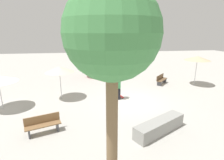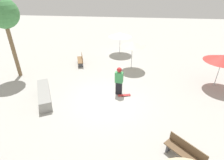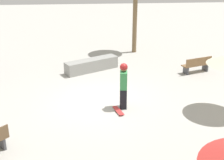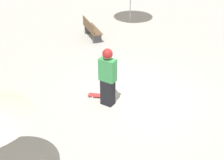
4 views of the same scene
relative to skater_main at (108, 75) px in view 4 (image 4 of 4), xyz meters
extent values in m
plane|color=#B2AFA8|center=(-0.61, -0.77, -1.01)|extent=(60.00, 60.00, 0.00)
cube|color=black|center=(0.00, 0.00, -0.58)|extent=(0.42, 0.32, 0.84)
cube|color=#388C4C|center=(0.00, 0.00, 0.19)|extent=(0.53, 0.34, 0.70)
sphere|color=#8C6647|center=(0.00, 0.00, 0.67)|extent=(0.28, 0.28, 0.28)
sphere|color=maroon|center=(0.00, 0.00, 0.71)|extent=(0.31, 0.31, 0.31)
cube|color=red|center=(0.38, -0.24, -0.94)|extent=(0.82, 0.40, 0.02)
cylinder|color=silver|center=(0.59, -0.09, -0.98)|extent=(0.06, 0.04, 0.05)
cylinder|color=silver|center=(0.64, -0.26, -0.98)|extent=(0.06, 0.04, 0.05)
cylinder|color=silver|center=(0.11, -0.22, -0.98)|extent=(0.06, 0.04, 0.05)
cylinder|color=silver|center=(0.16, -0.39, -0.98)|extent=(0.06, 0.04, 0.05)
cube|color=#47474C|center=(3.40, -5.05, -0.81)|extent=(0.34, 0.34, 0.40)
cube|color=#47474C|center=(2.51, -4.17, -0.81)|extent=(0.34, 0.34, 0.40)
cube|color=brown|center=(2.95, -4.61, -0.58)|extent=(1.45, 1.44, 0.05)
cube|color=brown|center=(3.10, -4.47, -0.36)|extent=(1.17, 1.15, 0.40)
camera|label=1|loc=(-11.45, 2.24, 3.63)|focal=28.00mm
camera|label=2|loc=(0.67, -9.54, 5.31)|focal=28.00mm
camera|label=3|loc=(11.19, -1.47, 4.59)|focal=50.00mm
camera|label=4|loc=(-3.49, 7.28, 4.47)|focal=50.00mm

